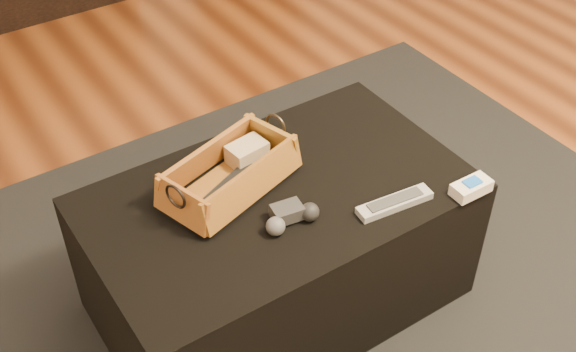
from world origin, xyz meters
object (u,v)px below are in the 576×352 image
tv_remote (229,187)px  cream_gadget (471,187)px  wicker_basket (230,175)px  silver_remote (395,203)px  game_controller (291,216)px  ottoman (278,248)px

tv_remote → cream_gadget: cream_gadget is taller
wicker_basket → cream_gadget: (0.51, -0.36, -0.03)m
tv_remote → silver_remote: bearing=-63.1°
game_controller → cream_gadget: 0.48m
cream_gadget → tv_remote: bearing=146.8°
game_controller → wicker_basket: bearing=105.9°
silver_remote → ottoman: bearing=136.5°
tv_remote → silver_remote: 0.43m
ottoman → wicker_basket: 0.28m
cream_gadget → game_controller: bearing=160.2°
wicker_basket → cream_gadget: bearing=-35.4°
tv_remote → game_controller: (0.07, -0.18, 0.00)m
wicker_basket → cream_gadget: 0.63m
wicker_basket → silver_remote: (0.31, -0.29, -0.03)m
ottoman → tv_remote: tv_remote is taller
game_controller → silver_remote: (0.26, -0.09, -0.01)m
tv_remote → silver_remote: (0.33, -0.27, -0.01)m
ottoman → silver_remote: (0.22, -0.21, 0.22)m
ottoman → cream_gadget: bearing=-33.7°
tv_remote → wicker_basket: wicker_basket is taller
wicker_basket → game_controller: 0.21m
ottoman → tv_remote: (-0.11, 0.06, 0.23)m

